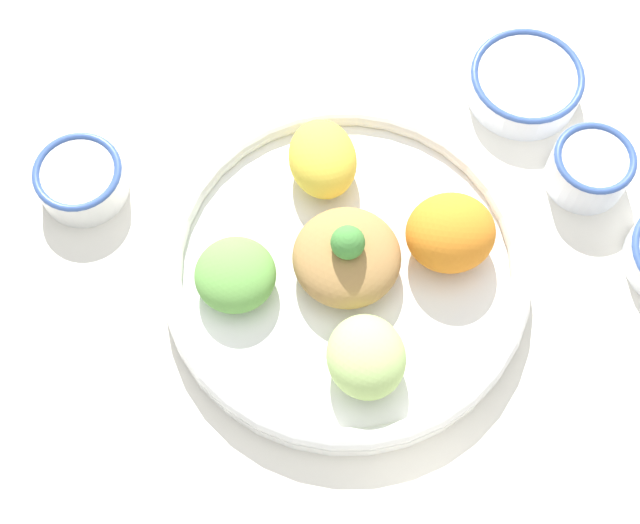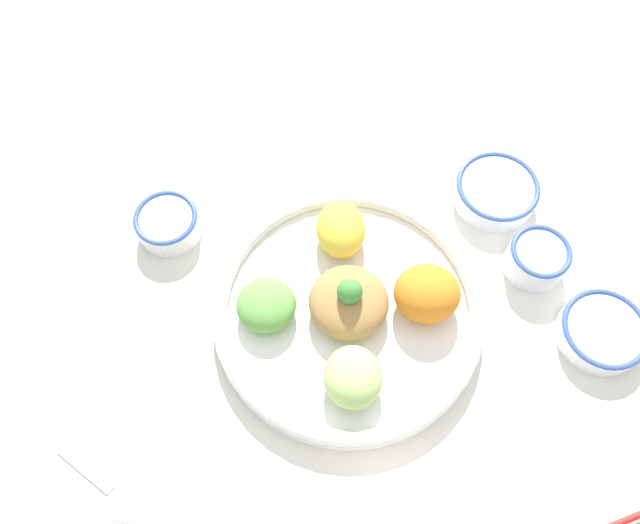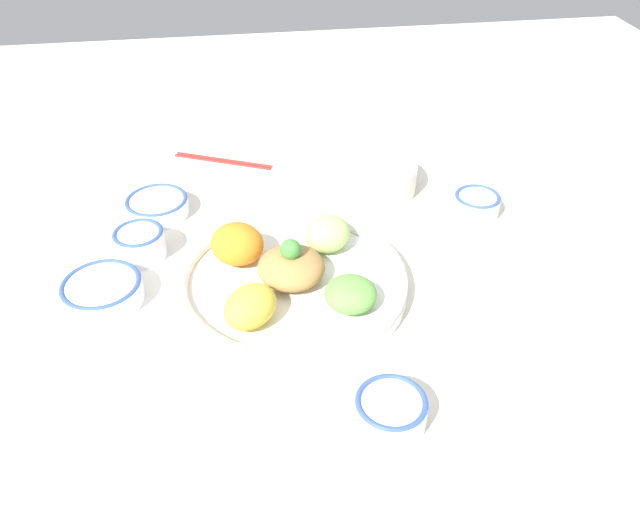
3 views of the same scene
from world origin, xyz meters
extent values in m
plane|color=silver|center=(0.00, 0.00, 0.00)|extent=(2.40, 2.40, 0.00)
cylinder|color=white|center=(0.00, 0.01, 0.01)|extent=(0.35, 0.35, 0.02)
torus|color=white|center=(0.00, 0.01, 0.03)|extent=(0.35, 0.35, 0.02)
ellipsoid|color=yellow|center=(0.08, -0.06, 0.05)|extent=(0.10, 0.10, 0.05)
ellipsoid|color=#6BAD4C|center=(0.07, 0.08, 0.04)|extent=(0.11, 0.11, 0.04)
ellipsoid|color=#B7DB7A|center=(-0.07, 0.07, 0.05)|extent=(0.10, 0.10, 0.05)
ellipsoid|color=orange|center=(-0.06, -0.07, 0.05)|extent=(0.11, 0.11, 0.06)
ellipsoid|color=#AD7F47|center=(0.00, 0.01, 0.04)|extent=(0.10, 0.10, 0.05)
sphere|color=#478E3D|center=(0.00, 0.01, 0.08)|extent=(0.03, 0.03, 0.03)
cylinder|color=white|center=(0.26, 0.10, 0.02)|extent=(0.09, 0.09, 0.04)
torus|color=#38569E|center=(0.26, 0.10, 0.04)|extent=(0.09, 0.09, 0.01)
cylinder|color=#5B3319|center=(0.26, 0.10, 0.03)|extent=(0.07, 0.07, 0.00)
cylinder|color=white|center=(-0.12, -0.22, 0.02)|extent=(0.08, 0.08, 0.04)
torus|color=#38569E|center=(-0.12, -0.22, 0.04)|extent=(0.08, 0.08, 0.01)
cylinder|color=#DBB251|center=(-0.12, -0.22, 0.04)|extent=(0.07, 0.07, 0.00)
cylinder|color=white|center=(-0.02, -0.27, 0.02)|extent=(0.12, 0.12, 0.03)
torus|color=#38569E|center=(-0.02, -0.27, 0.03)|extent=(0.12, 0.12, 0.01)
cylinder|color=maroon|center=(-0.02, -0.27, 0.03)|extent=(0.10, 0.10, 0.00)
camera|label=1|loc=(-0.18, 0.27, 0.79)|focal=50.00mm
camera|label=2|loc=(-0.19, 0.24, 0.76)|focal=35.00mm
camera|label=3|loc=(0.72, -0.06, 0.62)|focal=35.00mm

